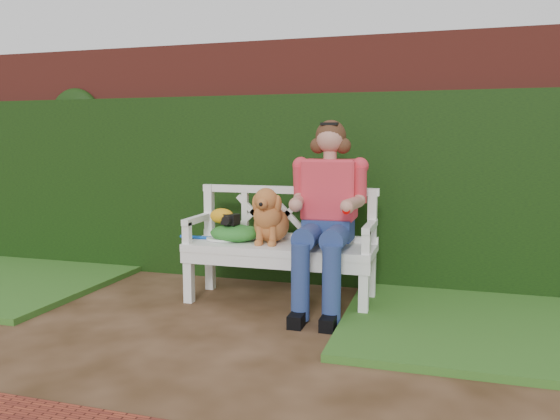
# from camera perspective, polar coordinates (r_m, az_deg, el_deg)

# --- Properties ---
(ground) EXTENTS (60.00, 60.00, 0.00)m
(ground) POSITION_cam_1_polar(r_m,az_deg,el_deg) (3.79, -12.30, -12.89)
(ground) COLOR black
(brick_wall) EXTENTS (10.00, 0.30, 2.20)m
(brick_wall) POSITION_cam_1_polar(r_m,az_deg,el_deg) (5.30, -2.65, 5.16)
(brick_wall) COLOR maroon
(brick_wall) RESTS_ON ground
(ivy_hedge) EXTENTS (10.00, 0.18, 1.70)m
(ivy_hedge) POSITION_cam_1_polar(r_m,az_deg,el_deg) (5.11, -3.45, 2.27)
(ivy_hedge) COLOR #18370B
(ivy_hedge) RESTS_ON ground
(grass_right) EXTENTS (2.60, 2.00, 0.05)m
(grass_right) POSITION_cam_1_polar(r_m,az_deg,el_deg) (4.25, 25.10, -10.81)
(grass_right) COLOR #2F581E
(grass_right) RESTS_ON ground
(garden_bench) EXTENTS (1.64, 0.78, 0.48)m
(garden_bench) POSITION_cam_1_polar(r_m,az_deg,el_deg) (4.40, 0.00, -6.61)
(garden_bench) COLOR white
(garden_bench) RESTS_ON ground
(seated_woman) EXTENTS (0.87, 0.99, 1.45)m
(seated_woman) POSITION_cam_1_polar(r_m,az_deg,el_deg) (4.19, 5.05, -0.57)
(seated_woman) COLOR #E44568
(seated_woman) RESTS_ON ground
(dog) EXTENTS (0.41, 0.48, 0.46)m
(dog) POSITION_cam_1_polar(r_m,az_deg,el_deg) (4.35, -1.02, -0.48)
(dog) COLOR #BA6C3D
(dog) RESTS_ON garden_bench
(tennis_racket) EXTENTS (0.57, 0.25, 0.03)m
(tennis_racket) POSITION_cam_1_polar(r_m,az_deg,el_deg) (4.52, -6.19, -2.99)
(tennis_racket) COLOR white
(tennis_racket) RESTS_ON garden_bench
(green_bag) EXTENTS (0.47, 0.41, 0.14)m
(green_bag) POSITION_cam_1_polar(r_m,az_deg,el_deg) (4.46, -4.77, -2.37)
(green_bag) COLOR #278A19
(green_bag) RESTS_ON garden_bench
(camera_item) EXTENTS (0.15, 0.12, 0.09)m
(camera_item) POSITION_cam_1_polar(r_m,az_deg,el_deg) (4.44, -5.20, -0.96)
(camera_item) COLOR black
(camera_item) RESTS_ON green_bag
(baseball_glove) EXTENTS (0.24, 0.21, 0.13)m
(baseball_glove) POSITION_cam_1_polar(r_m,az_deg,el_deg) (4.49, -6.09, -0.62)
(baseball_glove) COLOR orange
(baseball_glove) RESTS_ON green_bag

